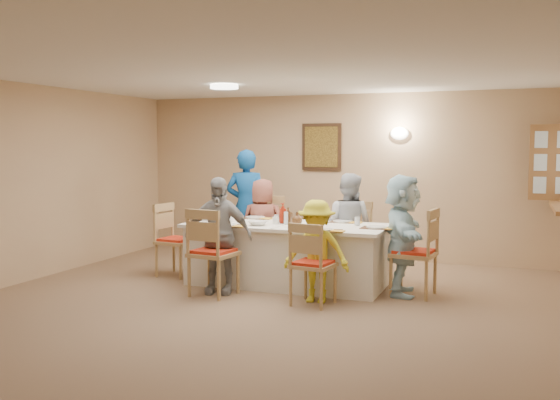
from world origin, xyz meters
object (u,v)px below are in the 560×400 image
at_px(dining_table, 287,254).
at_px(chair_back_left, 266,233).
at_px(chair_front_left, 214,251).
at_px(diner_back_right, 348,226).
at_px(diner_front_right, 317,251).
at_px(chair_front_right, 313,263).
at_px(chair_right_end, 414,252).
at_px(diner_front_left, 218,235).
at_px(diner_back_left, 263,225).
at_px(diner_right_end, 402,235).
at_px(caregiver, 246,206).
at_px(condiment_ketchup, 283,213).
at_px(chair_left_end, 177,240).
at_px(chair_back_right, 350,239).

height_order(dining_table, chair_back_left, chair_back_left).
relative_size(chair_front_left, diner_back_right, 0.75).
height_order(diner_back_right, diner_front_right, diner_back_right).
distance_m(chair_front_right, chair_right_end, 1.24).
distance_m(chair_back_left, diner_front_right, 1.91).
bearing_deg(diner_front_left, diner_back_left, 79.18).
relative_size(diner_right_end, caregiver, 0.84).
height_order(diner_right_end, condiment_ketchup, diner_right_end).
relative_size(dining_table, chair_right_end, 2.43).
xyz_separation_m(dining_table, diner_front_right, (0.60, -0.68, 0.19)).
bearing_deg(dining_table, diner_back_left, 131.42).
bearing_deg(chair_right_end, diner_front_left, -65.69).
bearing_deg(chair_front_right, diner_back_right, -82.22).
xyz_separation_m(diner_back_right, diner_front_right, (0.00, -1.36, -0.12)).
bearing_deg(chair_right_end, chair_back_left, -103.65).
distance_m(chair_front_right, diner_front_left, 1.23).
distance_m(chair_front_left, chair_left_end, 1.24).
relative_size(chair_left_end, condiment_ketchup, 3.84).
relative_size(diner_back_left, caregiver, 0.76).
height_order(caregiver, condiment_ketchup, caregiver).
bearing_deg(diner_back_left, diner_right_end, 151.14).
distance_m(chair_back_left, chair_front_right, 2.00).
bearing_deg(dining_table, chair_left_end, 180.00).
bearing_deg(diner_front_left, chair_front_right, -16.53).
xyz_separation_m(chair_back_left, condiment_ketchup, (0.53, -0.75, 0.37)).
bearing_deg(chair_back_right, condiment_ketchup, -120.31).
bearing_deg(chair_right_end, diner_back_right, -118.84).
relative_size(dining_table, chair_back_left, 2.41).
bearing_deg(caregiver, diner_back_right, 153.25).
bearing_deg(caregiver, diner_right_end, 144.19).
relative_size(dining_table, chair_back_right, 2.49).
distance_m(caregiver, condiment_ketchup, 1.47).
relative_size(dining_table, diner_front_left, 1.82).
height_order(chair_back_left, caregiver, caregiver).
bearing_deg(condiment_ketchup, chair_front_right, -51.88).
relative_size(diner_front_right, caregiver, 0.68).
relative_size(chair_back_left, diner_back_right, 0.75).
bearing_deg(chair_back_left, chair_back_right, -10.81).
distance_m(diner_front_right, caregiver, 2.48).
height_order(diner_back_left, diner_right_end, diner_right_end).
relative_size(chair_front_right, diner_front_right, 0.81).
height_order(diner_back_left, diner_back_right, diner_back_right).
bearing_deg(diner_back_left, diner_front_left, 79.74).
bearing_deg(diner_front_right, chair_back_left, 126.09).
xyz_separation_m(chair_front_right, diner_right_end, (0.82, 0.80, 0.24)).
height_order(diner_back_right, diner_front_left, diner_back_right).
height_order(chair_front_left, diner_back_left, diner_back_left).
distance_m(chair_left_end, diner_right_end, 2.98).
height_order(diner_front_left, condiment_ketchup, diner_front_left).
bearing_deg(chair_left_end, diner_right_end, -84.35).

